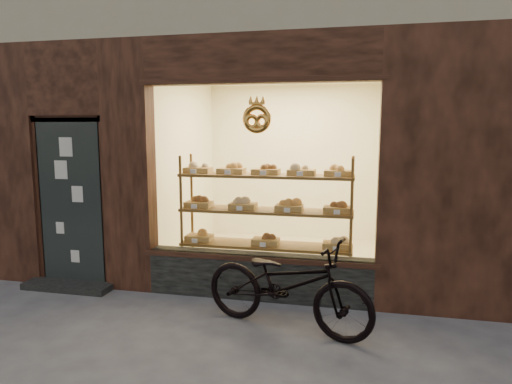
# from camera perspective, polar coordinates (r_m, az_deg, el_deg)

# --- Properties ---
(display_shelf) EXTENTS (2.20, 0.45, 1.70)m
(display_shelf) POSITION_cam_1_polar(r_m,az_deg,el_deg) (5.83, 1.23, -3.45)
(display_shelf) COLOR #563C11
(display_shelf) RESTS_ON ground
(bicycle) EXTENTS (1.93, 1.11, 0.96)m
(bicycle) POSITION_cam_1_polar(r_m,az_deg,el_deg) (4.72, 3.85, -11.42)
(bicycle) COLOR black
(bicycle) RESTS_ON ground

